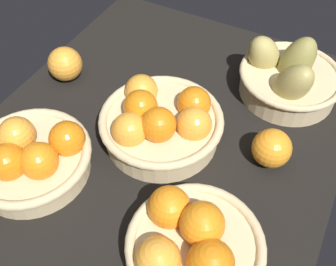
{
  "coord_description": "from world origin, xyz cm",
  "views": [
    {
      "loc": [
        47.98,
        26.19,
        65.83
      ],
      "look_at": [
        3.45,
        2.98,
        7.0
      ],
      "focal_mm": 42.02,
      "sensor_mm": 36.0,
      "label": 1
    }
  ],
  "objects_px": {
    "basket_near_right": "(28,157)",
    "basket_center": "(161,122)",
    "basket_far_left_pears": "(287,77)",
    "loose_orange_front_gap": "(272,148)",
    "loose_orange_side_gap": "(65,64)",
    "basket_far_right": "(192,245)"
  },
  "relations": [
    {
      "from": "basket_far_left_pears",
      "to": "loose_orange_side_gap",
      "type": "bearing_deg",
      "value": -68.46
    },
    {
      "from": "basket_near_right",
      "to": "basket_far_left_pears",
      "type": "bearing_deg",
      "value": 140.15
    },
    {
      "from": "basket_near_right",
      "to": "basket_center",
      "type": "relative_size",
      "value": 0.94
    },
    {
      "from": "loose_orange_front_gap",
      "to": "loose_orange_side_gap",
      "type": "bearing_deg",
      "value": -91.99
    },
    {
      "from": "basket_far_right",
      "to": "loose_orange_front_gap",
      "type": "relative_size",
      "value": 2.88
    },
    {
      "from": "basket_near_right",
      "to": "loose_orange_front_gap",
      "type": "bearing_deg",
      "value": 120.53
    },
    {
      "from": "basket_far_right",
      "to": "loose_orange_front_gap",
      "type": "distance_m",
      "value": 0.26
    },
    {
      "from": "basket_far_left_pears",
      "to": "loose_orange_side_gap",
      "type": "relative_size",
      "value": 3.08
    },
    {
      "from": "basket_far_right",
      "to": "loose_orange_front_gap",
      "type": "height_order",
      "value": "basket_far_right"
    },
    {
      "from": "basket_far_right",
      "to": "loose_orange_front_gap",
      "type": "bearing_deg",
      "value": 168.6
    },
    {
      "from": "basket_center",
      "to": "loose_orange_front_gap",
      "type": "bearing_deg",
      "value": 101.42
    },
    {
      "from": "loose_orange_front_gap",
      "to": "basket_center",
      "type": "bearing_deg",
      "value": -78.58
    },
    {
      "from": "basket_near_right",
      "to": "loose_orange_side_gap",
      "type": "xyz_separation_m",
      "value": [
        -0.25,
        -0.11,
        -0.0
      ]
    },
    {
      "from": "basket_far_left_pears",
      "to": "loose_orange_front_gap",
      "type": "xyz_separation_m",
      "value": [
        0.2,
        0.03,
        -0.01
      ]
    },
    {
      "from": "basket_center",
      "to": "loose_orange_side_gap",
      "type": "xyz_separation_m",
      "value": [
        -0.06,
        -0.29,
        -0.01
      ]
    },
    {
      "from": "basket_far_left_pears",
      "to": "loose_orange_front_gap",
      "type": "distance_m",
      "value": 0.21
    },
    {
      "from": "basket_near_right",
      "to": "loose_orange_side_gap",
      "type": "height_order",
      "value": "basket_near_right"
    },
    {
      "from": "basket_near_right",
      "to": "basket_center",
      "type": "xyz_separation_m",
      "value": [
        -0.19,
        0.18,
        0.0
      ]
    },
    {
      "from": "basket_far_left_pears",
      "to": "basket_far_right",
      "type": "height_order",
      "value": "basket_far_left_pears"
    },
    {
      "from": "basket_far_left_pears",
      "to": "basket_center",
      "type": "height_order",
      "value": "basket_far_left_pears"
    },
    {
      "from": "basket_center",
      "to": "loose_orange_front_gap",
      "type": "xyz_separation_m",
      "value": [
        -0.04,
        0.22,
        -0.01
      ]
    },
    {
      "from": "basket_far_left_pears",
      "to": "basket_center",
      "type": "xyz_separation_m",
      "value": [
        0.25,
        -0.19,
        -0.0
      ]
    }
  ]
}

